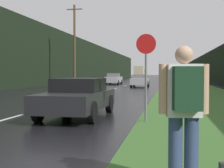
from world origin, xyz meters
TOP-DOWN VIEW (x-y plane):
  - grass_verge at (7.26, 40.00)m, footprint 6.00×240.00m
  - lane_stripe_b at (0.00, 8.40)m, footprint 0.12×3.00m
  - lane_stripe_c at (0.00, 15.40)m, footprint 0.12×3.00m
  - lane_stripe_d at (0.00, 22.40)m, footprint 0.12×3.00m
  - lane_stripe_e at (0.00, 29.40)m, footprint 0.12×3.00m
  - lane_stripe_f at (0.00, 36.40)m, footprint 0.12×3.00m
  - treeline_far_side at (-10.26, 50.00)m, footprint 2.00×140.00m
  - treeline_near_side at (13.26, 50.00)m, footprint 2.00×140.00m
  - utility_pole_far at (-5.36, 33.61)m, footprint 1.80×0.24m
  - stop_sign at (4.53, 8.92)m, footprint 0.61×0.07m
  - hitchhiker_with_backpack at (5.41, 3.39)m, footprint 0.63×0.48m
  - car_passing_near at (2.13, 9.71)m, footprint 1.91×4.44m
  - car_passing_far at (2.13, 33.46)m, footprint 1.82×4.54m
  - car_oncoming at (-2.13, 41.04)m, footprint 1.82×4.62m
  - delivery_truck at (-2.13, 78.80)m, footprint 2.51×6.97m

SIDE VIEW (x-z plane):
  - lane_stripe_b at x=0.00m, z-range 0.00..0.01m
  - lane_stripe_c at x=0.00m, z-range 0.00..0.01m
  - lane_stripe_d at x=0.00m, z-range 0.00..0.01m
  - lane_stripe_e at x=0.00m, z-range 0.00..0.01m
  - lane_stripe_f at x=0.00m, z-range 0.00..0.01m
  - grass_verge at x=7.26m, z-range 0.00..0.02m
  - car_passing_near at x=2.13m, z-range 0.02..1.35m
  - car_passing_far at x=2.13m, z-range 0.02..1.41m
  - car_oncoming at x=-2.13m, z-range 0.00..1.53m
  - hitchhiker_with_backpack at x=5.41m, z-range 0.13..1.98m
  - stop_sign at x=4.53m, z-range 0.26..2.96m
  - delivery_truck at x=-2.13m, z-range 0.08..3.39m
  - treeline_near_side at x=13.26m, z-range 0.00..5.40m
  - treeline_far_side at x=-10.26m, z-range 0.00..7.36m
  - utility_pole_far at x=-5.36m, z-range 0.13..9.41m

